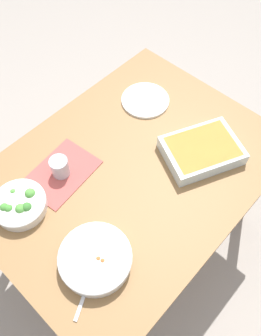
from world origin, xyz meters
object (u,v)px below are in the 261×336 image
baking_dish (202,150)px  spoon_by_stew (88,285)px  stew_bowl (95,259)px  drink_cup (60,168)px  broccoli_bowl (20,204)px  side_plate (145,100)px

baking_dish → spoon_by_stew: 0.68m
stew_bowl → spoon_by_stew: bearing=-153.4°
baking_dish → drink_cup: 0.57m
stew_bowl → broccoli_bowl: broccoli_bowl is taller
stew_bowl → baking_dish: bearing=0.6°
broccoli_bowl → drink_cup: drink_cup is taller
broccoli_bowl → side_plate: (0.72, 0.02, -0.02)m
baking_dish → drink_cup: (-0.45, 0.35, 0.00)m
stew_bowl → baking_dish: 0.60m
broccoli_bowl → baking_dish: broccoli_bowl is taller
baking_dish → side_plate: baking_dish is taller
broccoli_bowl → side_plate: size_ratio=0.92×
broccoli_bowl → baking_dish: 0.74m
side_plate → stew_bowl: bearing=-151.0°
drink_cup → side_plate: drink_cup is taller
drink_cup → side_plate: size_ratio=0.39×
broccoli_bowl → baking_dish: bearing=-27.8°
spoon_by_stew → stew_bowl: bearing=26.6°
baking_dish → spoon_by_stew: bearing=-176.3°
drink_cup → side_plate: 0.52m
baking_dish → drink_cup: drink_cup is taller
broccoli_bowl → drink_cup: size_ratio=2.37×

